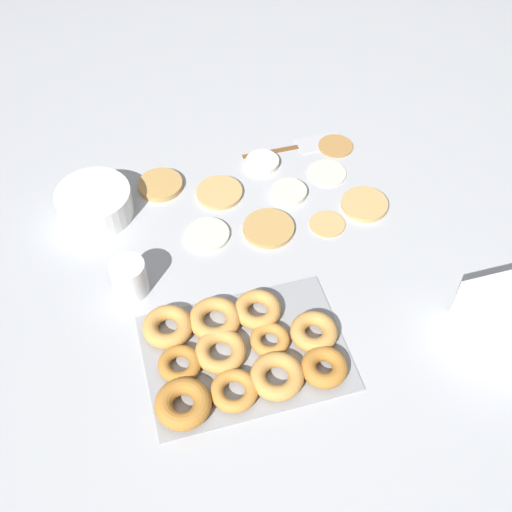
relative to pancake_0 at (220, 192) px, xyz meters
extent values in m
plane|color=#B2B5BA|center=(0.10, -0.17, -0.01)|extent=(3.00, 3.00, 0.00)
cylinder|color=tan|center=(0.00, 0.00, 0.00)|extent=(0.11, 0.11, 0.01)
cylinder|color=#B27F42|center=(0.33, 0.09, 0.00)|extent=(0.09, 0.09, 0.01)
cylinder|color=tan|center=(0.32, -0.13, 0.00)|extent=(0.11, 0.11, 0.01)
cylinder|color=beige|center=(-0.06, -0.12, 0.00)|extent=(0.10, 0.10, 0.01)
cylinder|color=beige|center=(0.16, -0.05, 0.00)|extent=(0.09, 0.09, 0.01)
cylinder|color=tan|center=(0.08, -0.15, 0.00)|extent=(0.12, 0.12, 0.01)
cylinder|color=silver|center=(0.13, 0.07, 0.00)|extent=(0.08, 0.08, 0.01)
cylinder|color=tan|center=(-0.13, 0.06, 0.00)|extent=(0.11, 0.11, 0.01)
cylinder|color=beige|center=(0.28, 0.00, 0.00)|extent=(0.10, 0.10, 0.01)
cylinder|color=tan|center=(0.22, -0.17, 0.00)|extent=(0.08, 0.08, 0.01)
cube|color=#93969B|center=(-0.06, -0.45, 0.00)|extent=(0.40, 0.28, 0.01)
torus|color=#B7752D|center=(-0.20, -0.53, 0.02)|extent=(0.11, 0.11, 0.03)
torus|color=#C68438|center=(-0.10, -0.53, 0.01)|extent=(0.09, 0.09, 0.03)
torus|color=#D19347|center=(-0.02, -0.53, 0.02)|extent=(0.10, 0.10, 0.03)
torus|color=#B7752D|center=(0.08, -0.53, 0.02)|extent=(0.09, 0.09, 0.03)
torus|color=#B7752D|center=(-0.19, -0.45, 0.01)|extent=(0.08, 0.08, 0.02)
torus|color=#D19347|center=(-0.11, -0.44, 0.01)|extent=(0.10, 0.10, 0.03)
torus|color=#C68438|center=(0.00, -0.44, 0.01)|extent=(0.08, 0.08, 0.02)
torus|color=#D19347|center=(0.08, -0.45, 0.02)|extent=(0.10, 0.10, 0.03)
torus|color=#D19347|center=(-0.19, -0.36, 0.02)|extent=(0.10, 0.10, 0.03)
torus|color=#D19347|center=(-0.10, -0.37, 0.02)|extent=(0.11, 0.11, 0.03)
torus|color=#D19347|center=(-0.01, -0.37, 0.01)|extent=(0.10, 0.10, 0.03)
cylinder|color=white|center=(-0.29, 0.02, 0.03)|extent=(0.17, 0.17, 0.07)
cube|color=white|center=(0.46, -0.54, 0.01)|extent=(0.16, 0.14, 0.03)
cube|color=white|center=(0.46, -0.54, 0.03)|extent=(0.16, 0.14, 0.03)
cube|color=white|center=(0.46, -0.54, 0.06)|extent=(0.16, 0.14, 0.03)
cylinder|color=white|center=(-0.25, -0.23, 0.04)|extent=(0.07, 0.07, 0.08)
cube|color=brown|center=(0.16, 0.11, 0.00)|extent=(0.15, 0.02, 0.01)
cube|color=#BCBCC1|center=(0.30, 0.11, 0.00)|extent=(0.12, 0.06, 0.01)
camera|label=1|loc=(-0.22, -1.09, 1.10)|focal=45.00mm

